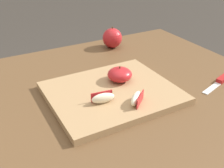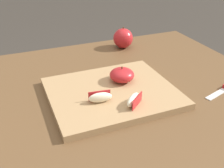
{
  "view_description": "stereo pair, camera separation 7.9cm",
  "coord_description": "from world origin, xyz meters",
  "px_view_note": "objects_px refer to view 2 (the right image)",
  "views": [
    {
      "loc": [
        -0.26,
        -0.64,
        1.15
      ],
      "look_at": [
        0.07,
        -0.04,
        0.77
      ],
      "focal_mm": 43.59,
      "sensor_mm": 36.0,
      "label": 1
    },
    {
      "loc": [
        -0.19,
        -0.68,
        1.15
      ],
      "look_at": [
        0.07,
        -0.04,
        0.77
      ],
      "focal_mm": 43.59,
      "sensor_mm": 36.0,
      "label": 2
    }
  ],
  "objects_px": {
    "apple_half_skin_up": "(122,75)",
    "apple_wedge_front": "(133,100)",
    "whole_apple_crimson": "(123,38)",
    "cutting_board": "(112,93)",
    "apple_wedge_left": "(100,97)"
  },
  "relations": [
    {
      "from": "apple_half_skin_up",
      "to": "whole_apple_crimson",
      "type": "distance_m",
      "value": 0.34
    },
    {
      "from": "cutting_board",
      "to": "apple_half_skin_up",
      "type": "bearing_deg",
      "value": 36.9
    },
    {
      "from": "cutting_board",
      "to": "whole_apple_crimson",
      "type": "bearing_deg",
      "value": 60.93
    },
    {
      "from": "apple_half_skin_up",
      "to": "cutting_board",
      "type": "bearing_deg",
      "value": -143.1
    },
    {
      "from": "apple_half_skin_up",
      "to": "apple_wedge_left",
      "type": "bearing_deg",
      "value": -140.87
    },
    {
      "from": "apple_wedge_left",
      "to": "whole_apple_crimson",
      "type": "height_order",
      "value": "whole_apple_crimson"
    },
    {
      "from": "whole_apple_crimson",
      "to": "cutting_board",
      "type": "bearing_deg",
      "value": -119.07
    },
    {
      "from": "apple_half_skin_up",
      "to": "whole_apple_crimson",
      "type": "bearing_deg",
      "value": 65.22
    },
    {
      "from": "cutting_board",
      "to": "apple_half_skin_up",
      "type": "height_order",
      "value": "apple_half_skin_up"
    },
    {
      "from": "apple_wedge_left",
      "to": "whole_apple_crimson",
      "type": "bearing_deg",
      "value": 57.91
    },
    {
      "from": "apple_half_skin_up",
      "to": "apple_wedge_front",
      "type": "xyz_separation_m",
      "value": [
        -0.03,
        -0.13,
        -0.01
      ]
    },
    {
      "from": "apple_wedge_front",
      "to": "apple_half_skin_up",
      "type": "bearing_deg",
      "value": 78.88
    },
    {
      "from": "cutting_board",
      "to": "apple_wedge_front",
      "type": "distance_m",
      "value": 0.1
    },
    {
      "from": "whole_apple_crimson",
      "to": "apple_wedge_left",
      "type": "bearing_deg",
      "value": -122.09
    },
    {
      "from": "cutting_board",
      "to": "apple_wedge_left",
      "type": "xyz_separation_m",
      "value": [
        -0.05,
        -0.05,
        0.02
      ]
    }
  ]
}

